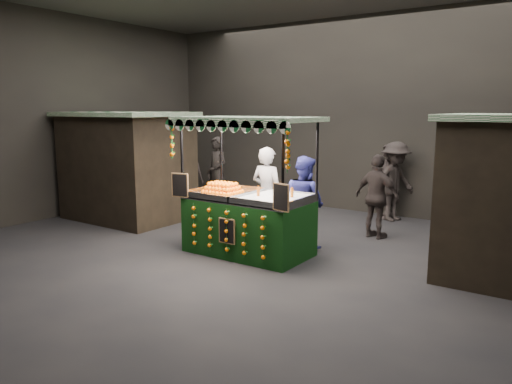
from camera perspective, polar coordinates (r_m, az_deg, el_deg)
The scene contains 12 objects.
ground at distance 8.95m, azimuth -0.63°, elevation -7.74°, with size 12.00×12.00×0.00m, color black.
market_hall at distance 8.56m, azimuth -0.68°, elevation 14.40°, with size 12.10×10.10×5.05m.
neighbour_stall_left at distance 12.35m, azimuth -14.77°, elevation 3.01°, with size 3.00×2.20×2.60m.
juice_stall at distance 9.03m, azimuth -1.00°, elevation -2.39°, with size 2.62×1.54×2.54m.
vendor_grey at distance 9.98m, azimuth 1.32°, elevation -0.22°, with size 0.70×0.46×1.92m.
vendor_blue at distance 9.53m, azimuth 5.67°, elevation -1.14°, with size 1.06×0.95×1.79m.
shopper_0 at distance 13.20m, azimuth -4.58°, elevation 2.24°, with size 0.79×0.61×1.94m.
shopper_1 at distance 10.06m, azimuth 26.82°, elevation -2.38°, with size 0.77×0.62×1.51m.
shopper_2 at distance 10.44m, azimuth 13.94°, elevation -0.53°, with size 1.10×0.66×1.76m.
shopper_3 at distance 12.18m, azimuth 15.89°, elevation 1.18°, with size 1.09×1.40×1.91m.
shopper_4 at distance 14.02m, azimuth -7.97°, elevation 2.26°, with size 1.02×0.86×1.77m.
shopper_6 at distance 12.40m, azimuth 14.93°, elevation 1.20°, with size 0.67×0.79×1.83m.
Camera 1 is at (4.94, -6.95, 2.69)m, focal length 34.30 mm.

